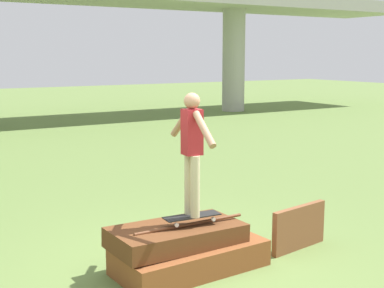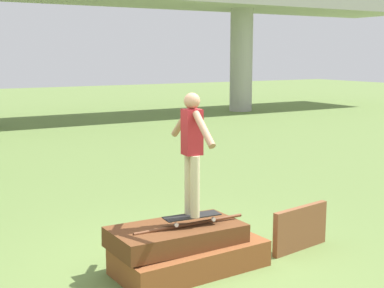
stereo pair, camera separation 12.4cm
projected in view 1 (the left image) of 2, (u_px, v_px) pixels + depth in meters
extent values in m
plane|color=olive|center=(190.00, 270.00, 6.97)|extent=(80.00, 80.00, 0.00)
cube|color=brown|center=(190.00, 257.00, 6.94)|extent=(2.00, 1.05, 0.34)
cube|color=#5B3319|center=(177.00, 235.00, 6.89)|extent=(1.76, 0.92, 0.29)
cylinder|color=brown|center=(190.00, 224.00, 6.87)|extent=(1.59, 0.04, 0.04)
cube|color=brown|center=(299.00, 228.00, 7.68)|extent=(1.07, 0.25, 0.63)
cube|color=black|center=(192.00, 216.00, 6.88)|extent=(0.77, 0.28, 0.01)
cylinder|color=silver|center=(207.00, 215.00, 7.09)|extent=(0.06, 0.03, 0.05)
cylinder|color=silver|center=(213.00, 219.00, 6.92)|extent=(0.06, 0.03, 0.05)
cylinder|color=silver|center=(170.00, 221.00, 6.85)|extent=(0.06, 0.03, 0.05)
cylinder|color=silver|center=(177.00, 225.00, 6.69)|extent=(0.06, 0.03, 0.05)
cylinder|color=#C6B78E|center=(189.00, 184.00, 6.89)|extent=(0.12, 0.12, 0.80)
cylinder|color=#C6B78E|center=(195.00, 187.00, 6.74)|extent=(0.12, 0.12, 0.80)
cube|color=maroon|center=(192.00, 132.00, 6.70)|extent=(0.24, 0.23, 0.58)
sphere|color=#A37556|center=(192.00, 101.00, 6.63)|extent=(0.20, 0.20, 0.20)
cylinder|color=#A37556|center=(181.00, 123.00, 6.97)|extent=(0.13, 0.50, 0.42)
cylinder|color=#A37556|center=(204.00, 129.00, 6.40)|extent=(0.13, 0.50, 0.42)
cylinder|color=#A8A59E|center=(234.00, 61.00, 26.21)|extent=(1.10, 1.10, 4.95)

